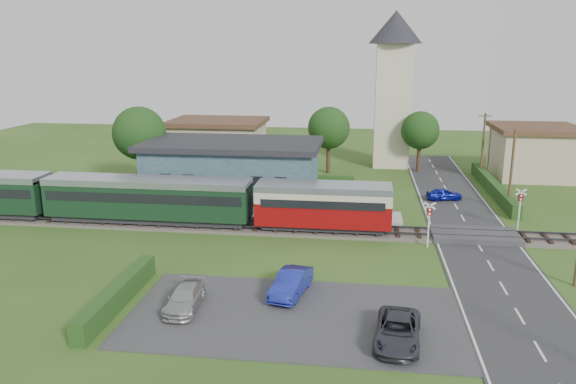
# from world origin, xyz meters

# --- Properties ---
(ground) EXTENTS (120.00, 120.00, 0.00)m
(ground) POSITION_xyz_m (0.00, 0.00, 0.00)
(ground) COLOR #2D4C19
(railway_track) EXTENTS (76.00, 3.20, 0.49)m
(railway_track) POSITION_xyz_m (0.00, 2.00, 0.11)
(railway_track) COLOR #4C443D
(railway_track) RESTS_ON ground
(road) EXTENTS (6.00, 70.00, 0.05)m
(road) POSITION_xyz_m (10.00, 0.00, 0.03)
(road) COLOR #28282B
(road) RESTS_ON ground
(car_park) EXTENTS (17.00, 9.00, 0.08)m
(car_park) POSITION_xyz_m (-1.50, -12.00, 0.04)
(car_park) COLOR #333335
(car_park) RESTS_ON ground
(crossing_deck) EXTENTS (6.20, 3.40, 0.45)m
(crossing_deck) POSITION_xyz_m (10.00, 2.00, 0.23)
(crossing_deck) COLOR #333335
(crossing_deck) RESTS_ON ground
(platform) EXTENTS (30.00, 3.00, 0.45)m
(platform) POSITION_xyz_m (-10.00, 5.20, 0.23)
(platform) COLOR gray
(platform) RESTS_ON ground
(equipment_hut) EXTENTS (2.30, 2.30, 2.55)m
(equipment_hut) POSITION_xyz_m (-18.00, 5.20, 1.75)
(equipment_hut) COLOR beige
(equipment_hut) RESTS_ON platform
(station_building) EXTENTS (16.00, 9.00, 5.30)m
(station_building) POSITION_xyz_m (-10.00, 10.99, 2.69)
(station_building) COLOR #2D4B57
(station_building) RESTS_ON ground
(train) EXTENTS (43.20, 2.90, 3.40)m
(train) POSITION_xyz_m (-17.81, 2.00, 2.18)
(train) COLOR #232328
(train) RESTS_ON ground
(church_tower) EXTENTS (6.00, 6.00, 17.60)m
(church_tower) POSITION_xyz_m (5.00, 28.00, 10.23)
(church_tower) COLOR beige
(church_tower) RESTS_ON ground
(house_west) EXTENTS (10.80, 8.80, 5.50)m
(house_west) POSITION_xyz_m (-15.00, 25.00, 2.79)
(house_west) COLOR tan
(house_west) RESTS_ON ground
(house_east) EXTENTS (8.80, 8.80, 5.50)m
(house_east) POSITION_xyz_m (20.00, 24.00, 2.80)
(house_east) COLOR tan
(house_east) RESTS_ON ground
(hedge_carpark) EXTENTS (0.80, 9.00, 1.20)m
(hedge_carpark) POSITION_xyz_m (-11.00, -12.00, 0.60)
(hedge_carpark) COLOR #193814
(hedge_carpark) RESTS_ON ground
(hedge_roadside) EXTENTS (0.80, 18.00, 1.20)m
(hedge_roadside) POSITION_xyz_m (14.20, 16.00, 0.60)
(hedge_roadside) COLOR #193814
(hedge_roadside) RESTS_ON ground
(hedge_station) EXTENTS (22.00, 0.80, 1.30)m
(hedge_station) POSITION_xyz_m (-10.00, 15.50, 0.65)
(hedge_station) COLOR #193814
(hedge_station) RESTS_ON ground
(tree_a) EXTENTS (5.20, 5.20, 8.00)m
(tree_a) POSITION_xyz_m (-20.00, 14.00, 5.38)
(tree_a) COLOR #332316
(tree_a) RESTS_ON ground
(tree_b) EXTENTS (4.60, 4.60, 7.34)m
(tree_b) POSITION_xyz_m (-2.00, 23.00, 5.02)
(tree_b) COLOR #332316
(tree_b) RESTS_ON ground
(tree_c) EXTENTS (4.20, 4.20, 6.78)m
(tree_c) POSITION_xyz_m (8.00, 25.00, 4.65)
(tree_c) COLOR #332316
(tree_c) RESTS_ON ground
(utility_pole_c) EXTENTS (1.40, 0.22, 7.00)m
(utility_pole_c) POSITION_xyz_m (14.20, 10.00, 3.63)
(utility_pole_c) COLOR #473321
(utility_pole_c) RESTS_ON ground
(utility_pole_d) EXTENTS (1.40, 0.22, 7.00)m
(utility_pole_d) POSITION_xyz_m (14.20, 22.00, 3.63)
(utility_pole_d) COLOR #473321
(utility_pole_d) RESTS_ON ground
(crossing_signal_near) EXTENTS (0.84, 0.28, 3.28)m
(crossing_signal_near) POSITION_xyz_m (6.40, -0.41, 2.14)
(crossing_signal_near) COLOR silver
(crossing_signal_near) RESTS_ON ground
(crossing_signal_far) EXTENTS (0.84, 0.28, 3.28)m
(crossing_signal_far) POSITION_xyz_m (13.60, 4.39, 2.14)
(crossing_signal_far) COLOR silver
(crossing_signal_far) RESTS_ON ground
(streetlamp_west) EXTENTS (0.30, 0.30, 5.15)m
(streetlamp_west) POSITION_xyz_m (-22.00, 20.00, 3.04)
(streetlamp_west) COLOR #3F3F47
(streetlamp_west) RESTS_ON ground
(streetlamp_east) EXTENTS (0.30, 0.30, 5.15)m
(streetlamp_east) POSITION_xyz_m (16.00, 27.00, 3.04)
(streetlamp_east) COLOR #3F3F47
(streetlamp_east) RESTS_ON ground
(car_on_road) EXTENTS (3.36, 1.95, 1.07)m
(car_on_road) POSITION_xyz_m (9.23, 12.63, 0.59)
(car_on_road) COLOR #0A1291
(car_on_road) RESTS_ON road
(car_park_blue) EXTENTS (2.19, 4.27, 1.34)m
(car_park_blue) POSITION_xyz_m (-1.98, -9.50, 0.75)
(car_park_blue) COLOR navy
(car_park_blue) RESTS_ON car_park
(car_park_silver) EXTENTS (1.72, 3.95, 1.13)m
(car_park_silver) POSITION_xyz_m (-7.31, -11.96, 0.65)
(car_park_silver) COLOR #9D9EA0
(car_park_silver) RESTS_ON car_park
(car_park_dark) EXTENTS (2.48, 4.60, 1.23)m
(car_park_dark) POSITION_xyz_m (3.60, -14.14, 0.69)
(car_park_dark) COLOR #30323B
(car_park_dark) RESTS_ON car_park
(pedestrian_near) EXTENTS (0.69, 0.56, 1.63)m
(pedestrian_near) POSITION_xyz_m (-4.06, 4.89, 1.26)
(pedestrian_near) COLOR gray
(pedestrian_near) RESTS_ON platform
(pedestrian_far) EXTENTS (0.74, 0.93, 1.87)m
(pedestrian_far) POSITION_xyz_m (-15.68, 5.24, 1.38)
(pedestrian_far) COLOR gray
(pedestrian_far) RESTS_ON platform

